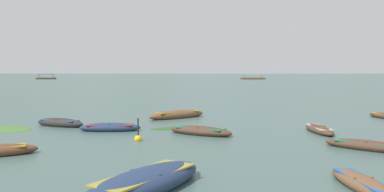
{
  "coord_description": "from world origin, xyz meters",
  "views": [
    {
      "loc": [
        -0.33,
        -4.61,
        3.14
      ],
      "look_at": [
        -1.74,
        36.24,
        0.59
      ],
      "focal_mm": 35.48,
      "sensor_mm": 36.0,
      "label": 1
    }
  ],
  "objects": [
    {
      "name": "rowboat_3",
      "position": [
        -0.56,
        14.49,
        0.17
      ],
      "size": [
        3.62,
        2.66,
        0.53
      ],
      "color": "#4C3323",
      "rests_on": "ground"
    },
    {
      "name": "rowboat_4",
      "position": [
        -8.84,
        17.18,
        0.18
      ],
      "size": [
        3.47,
        2.21,
        0.59
      ],
      "color": "#2D2826",
      "rests_on": "ground"
    },
    {
      "name": "rowboat_1",
      "position": [
        -1.91,
        5.29,
        0.22
      ],
      "size": [
        3.57,
        4.61,
        0.71
      ],
      "color": "navy",
      "rests_on": "ground"
    },
    {
      "name": "ferry_2",
      "position": [
        21.39,
        168.51,
        0.45
      ],
      "size": [
        11.03,
        4.77,
        2.54
      ],
      "color": "brown",
      "rests_on": "ground"
    },
    {
      "name": "weed_patch_0",
      "position": [
        -1.84,
        16.53,
        0.0
      ],
      "size": [
        3.51,
        2.46,
        0.14
      ],
      "primitive_type": "ellipsoid",
      "rotation": [
        0.0,
        0.0,
        0.42
      ],
      "color": "#2D5628",
      "rests_on": "ground"
    },
    {
      "name": "mooring_buoy",
      "position": [
        -3.41,
        12.57,
        0.11
      ],
      "size": [
        0.37,
        0.37,
        1.15
      ],
      "color": "yellow",
      "rests_on": "ground"
    },
    {
      "name": "weed_patch_1",
      "position": [
        -11.16,
        15.86,
        0.0
      ],
      "size": [
        3.62,
        3.57,
        0.14
      ],
      "primitive_type": "ellipsoid",
      "rotation": [
        0.0,
        0.0,
        2.4
      ],
      "color": "#477033",
      "rests_on": "ground"
    },
    {
      "name": "mountain_2",
      "position": [
        175.95,
        2252.67,
        181.95
      ],
      "size": [
        1047.79,
        1047.79,
        363.89
      ],
      "primitive_type": "cone",
      "color": "slate",
      "rests_on": "ground"
    },
    {
      "name": "rowboat_6",
      "position": [
        3.91,
        5.54,
        0.14
      ],
      "size": [
        1.21,
        3.29,
        0.45
      ],
      "color": "brown",
      "rests_on": "ground"
    },
    {
      "name": "mountain_1",
      "position": [
        -523.06,
        2574.82,
        204.09
      ],
      "size": [
        1112.41,
        1112.41,
        408.17
      ],
      "primitive_type": "cone",
      "color": "slate",
      "rests_on": "ground"
    },
    {
      "name": "ground_plane",
      "position": [
        0.0,
        1500.0,
        0.0
      ],
      "size": [
        6000.0,
        6000.0,
        0.0
      ],
      "primitive_type": "plane",
      "color": "#425B56"
    },
    {
      "name": "mountain_3",
      "position": [
        1086.09,
        2548.36,
        115.19
      ],
      "size": [
        600.76,
        600.76,
        230.38
      ],
      "primitive_type": "cone",
      "color": "#4C5B56",
      "rests_on": "ground"
    },
    {
      "name": "ferry_0",
      "position": [
        -73.67,
        167.61,
        0.45
      ],
      "size": [
        8.62,
        3.2,
        2.54
      ],
      "color": "#4C3323",
      "rests_on": "ground"
    },
    {
      "name": "rowboat_9",
      "position": [
        -5.46,
        15.52,
        0.17
      ],
      "size": [
        3.36,
        1.34,
        0.53
      ],
      "color": "navy",
      "rests_on": "ground"
    },
    {
      "name": "rowboat_5",
      "position": [
        5.69,
        15.42,
        0.14
      ],
      "size": [
        1.11,
        3.39,
        0.44
      ],
      "color": "#4C3323",
      "rests_on": "ground"
    },
    {
      "name": "rowboat_0",
      "position": [
        -2.26,
        21.4,
        0.21
      ],
      "size": [
        4.19,
        3.79,
        0.69
      ],
      "color": "brown",
      "rests_on": "ground"
    },
    {
      "name": "rowboat_10",
      "position": [
        6.3,
        10.91,
        0.15
      ],
      "size": [
        3.31,
        2.81,
        0.48
      ],
      "color": "#4C3323",
      "rests_on": "ground"
    }
  ]
}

